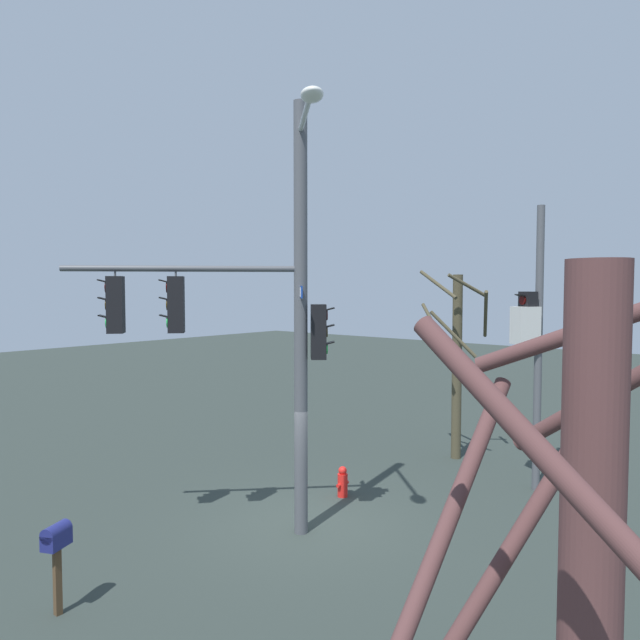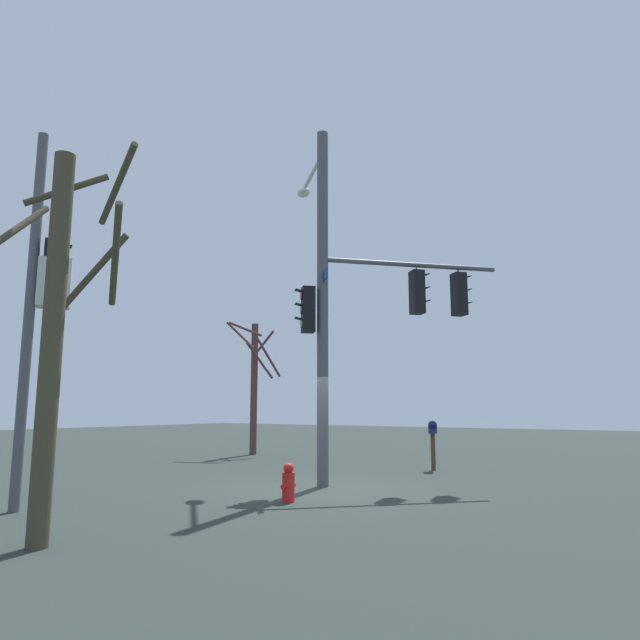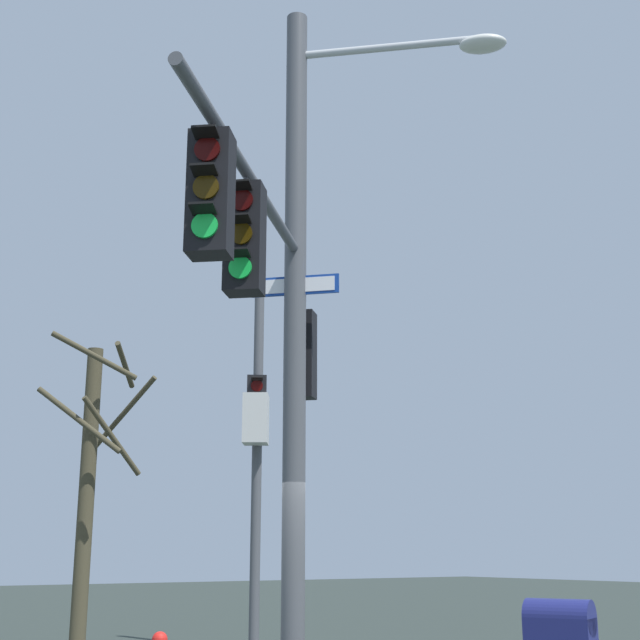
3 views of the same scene
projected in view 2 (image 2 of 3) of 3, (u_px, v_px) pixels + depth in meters
The scene contains 7 objects.
ground_plane at pixel (318, 489), 12.55m from camera, with size 80.00×80.00×0.00m, color #2C3531.
main_signal_pole_assembly at pixel (351, 290), 13.95m from camera, with size 3.91×5.31×8.64m.
secondary_pole_assembly at pixel (44, 292), 10.45m from camera, with size 0.77×0.69×6.96m.
fire_hydrant at pixel (288, 484), 10.86m from camera, with size 0.38×0.24×0.73m.
mailbox at pixel (433, 431), 16.53m from camera, with size 0.50×0.40×1.41m.
bare_tree_behind_pole at pixel (56, 322), 7.78m from camera, with size 2.19×2.19×5.49m.
bare_tree_across_street at pixel (254, 381), 22.26m from camera, with size 1.67×1.75×5.18m.
Camera 2 is at (10.84, 7.14, 1.78)m, focal length 31.82 mm.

